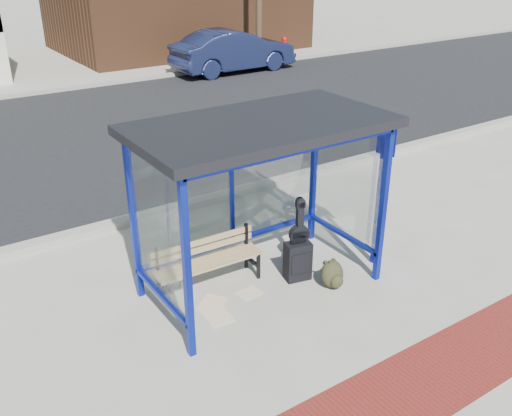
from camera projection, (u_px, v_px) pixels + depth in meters
ground at (261, 286)px, 8.07m from camera, size 120.00×120.00×0.00m
brick_paver_strip at (397, 397)px, 6.12m from camera, size 60.00×1.00×0.01m
curb_near at (170, 210)px, 10.23m from camera, size 60.00×0.25×0.12m
street_asphalt at (79, 138)px, 14.09m from camera, size 60.00×10.00×0.00m
curb_far at (27, 94)px, 17.90m from camera, size 60.00×0.25×0.12m
far_sidewalk at (13, 84)px, 19.35m from camera, size 60.00×4.00×0.01m
bus_shelter at (259, 146)px, 7.24m from camera, size 3.30×1.80×2.42m
bench at (207, 259)px, 7.93m from camera, size 1.58×0.44×0.74m
guitar_bag at (299, 241)px, 8.53m from camera, size 0.38×0.19×1.01m
suitcase at (298, 261)px, 8.13m from camera, size 0.41×0.31×0.64m
backpack at (333, 275)px, 7.98m from camera, size 0.37×0.34×0.41m
sign_post at (381, 183)px, 8.14m from camera, size 0.13×0.29×2.32m
newspaper_a at (250, 293)px, 7.91m from camera, size 0.35×0.29×0.01m
newspaper_b at (212, 303)px, 7.69m from camera, size 0.50×0.48×0.01m
newspaper_c at (218, 316)px, 7.43m from camera, size 0.36×0.44×0.01m
parked_car at (234, 51)px, 20.84m from camera, size 4.64×1.69×1.52m
fire_hydrant at (284, 45)px, 23.99m from camera, size 0.35×0.23×0.77m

